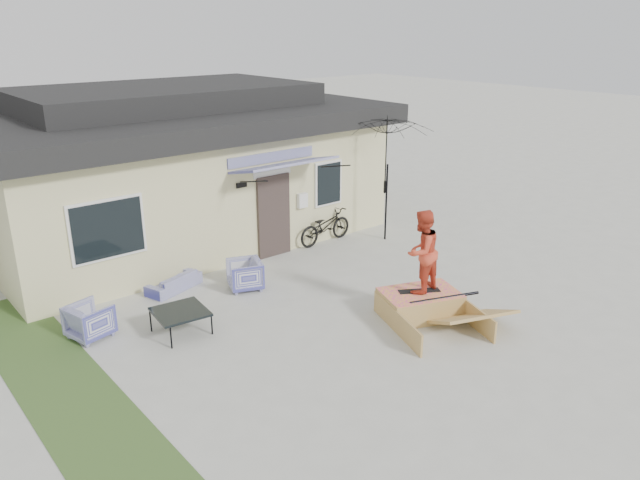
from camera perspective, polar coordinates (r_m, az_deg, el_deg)
ground at (r=12.02m, az=4.44°, el=-8.39°), size 90.00×90.00×0.00m
grass_strip at (r=11.31m, az=-23.19°, el=-11.99°), size 1.40×8.00×0.01m
house at (r=17.63m, az=-13.85°, el=6.97°), size 10.80×8.49×4.10m
loveseat at (r=13.98m, az=-13.50°, el=-3.57°), size 1.36×0.77×0.51m
armchair_left at (r=12.37m, az=-20.69°, el=-6.93°), size 0.83×0.86×0.74m
armchair_right at (r=13.72m, az=-7.02°, el=-3.10°), size 0.89×0.91×0.74m
coffee_table at (r=12.09m, az=-12.83°, el=-7.44°), size 1.05×1.05×0.47m
bicycle at (r=16.42m, az=0.48°, el=1.65°), size 1.81×0.74×1.13m
patio_umbrella at (r=16.45m, az=6.28°, el=5.84°), size 2.71×2.58×2.20m
skate_ramp at (r=12.61m, az=9.28°, el=-5.90°), size 2.14×2.44×0.51m
skateboard at (r=12.54m, az=9.24°, el=-4.65°), size 0.83×0.62×0.05m
skater at (r=12.21m, az=9.46°, el=-0.91°), size 0.91×0.74×1.69m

